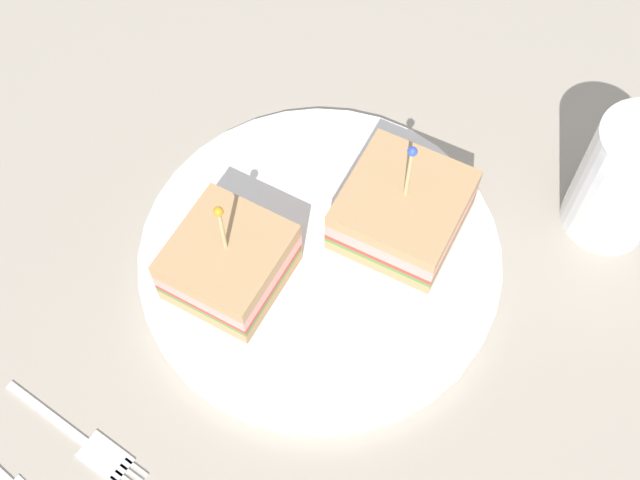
% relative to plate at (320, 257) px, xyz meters
% --- Properties ---
extents(ground_plane, '(0.94, 0.94, 0.02)m').
position_rel_plate_xyz_m(ground_plane, '(0.00, 0.00, -0.02)').
color(ground_plane, '#9E9384').
extents(plate, '(0.28, 0.28, 0.01)m').
position_rel_plate_xyz_m(plate, '(0.00, 0.00, 0.00)').
color(plate, white).
rests_on(plate, ground_plane).
extents(sandwich_half_front, '(0.10, 0.10, 0.10)m').
position_rel_plate_xyz_m(sandwich_half_front, '(-0.03, 0.06, 0.03)').
color(sandwich_half_front, tan).
rests_on(sandwich_half_front, plate).
extents(sandwich_half_back, '(0.11, 0.11, 0.10)m').
position_rel_plate_xyz_m(sandwich_half_back, '(0.03, -0.06, 0.03)').
color(sandwich_half_back, tan).
rests_on(sandwich_half_back, plate).
extents(drink_glass, '(0.07, 0.07, 0.11)m').
position_rel_plate_xyz_m(drink_glass, '(0.08, -0.22, 0.04)').
color(drink_glass, beige).
rests_on(drink_glass, ground_plane).
extents(fork, '(0.06, 0.12, 0.00)m').
position_rel_plate_xyz_m(fork, '(-0.17, 0.13, -0.00)').
color(fork, silver).
rests_on(fork, ground_plane).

